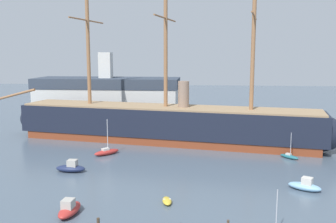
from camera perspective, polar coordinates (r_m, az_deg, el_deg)
The scene contains 9 objects.
tall_ship at distance 79.15m, azimuth -0.35°, elevation -1.79°, with size 76.05×21.28×36.81m.
motorboat_foreground_left at distance 46.17m, azimuth -14.75°, elevation -14.11°, with size 2.22×4.73×1.94m.
dinghy_near_centre at distance 47.98m, azimuth -0.16°, elevation -13.41°, with size 1.62×2.75×0.61m.
motorboat_mid_left at distance 61.72m, azimuth -14.53°, elevation -8.24°, with size 4.75×2.10×1.97m.
motorboat_mid_right at distance 55.32m, azimuth 20.07°, elevation -10.53°, with size 4.75×3.74×1.85m.
sailboat_alongside_bow at distance 70.57m, azimuth -9.29°, elevation -6.06°, with size 4.63×4.77×6.66m.
sailboat_alongside_stern at distance 70.66m, azimuth 17.92°, elevation -6.49°, with size 3.30×3.37×4.73m.
dinghy_distant_centre at distance 93.87m, azimuth 4.13°, elevation -2.51°, with size 1.53×2.02×0.44m.
dockside_warehouse_left at distance 102.49m, azimuth -9.12°, elevation 1.68°, with size 41.24×14.47×18.93m.
Camera 1 is at (2.80, -28.46, 18.29)m, focal length 40.17 mm.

